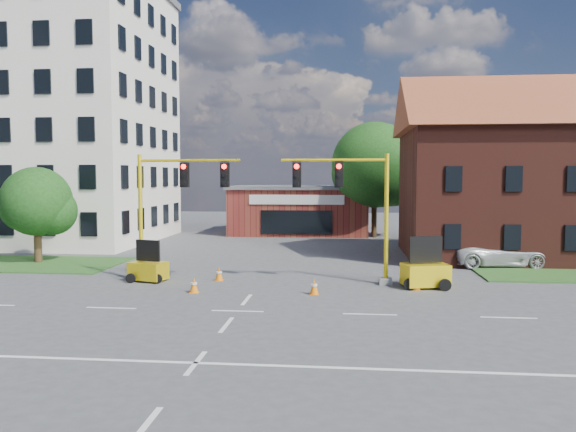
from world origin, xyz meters
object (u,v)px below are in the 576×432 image
(trailer_west, at_px, (148,269))
(signal_mast_east, at_px, (351,202))
(signal_mast_west, at_px, (173,201))
(trailer_east, at_px, (425,272))
(pickup_white, at_px, (500,253))

(trailer_west, bearing_deg, signal_mast_east, 18.09)
(signal_mast_west, height_order, signal_mast_east, same)
(signal_mast_east, xyz_separation_m, trailer_east, (3.40, -0.63, -3.21))
(signal_mast_west, bearing_deg, trailer_west, -162.65)
(signal_mast_west, bearing_deg, trailer_east, -2.97)
(trailer_east, bearing_deg, signal_mast_west, 162.52)
(signal_mast_west, relative_size, trailer_east, 2.73)
(signal_mast_east, bearing_deg, signal_mast_west, 180.00)
(signal_mast_west, xyz_separation_m, signal_mast_east, (8.71, 0.00, 0.00))
(trailer_west, relative_size, pickup_white, 0.35)
(signal_mast_west, relative_size, trailer_west, 3.19)
(signal_mast_east, distance_m, trailer_west, 10.43)
(signal_mast_west, distance_m, trailer_east, 12.55)
(signal_mast_west, height_order, pickup_white, signal_mast_west)
(trailer_east, bearing_deg, trailer_west, 164.36)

